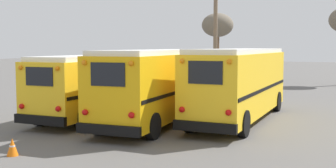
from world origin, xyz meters
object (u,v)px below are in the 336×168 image
object	(u,v)px
school_bus_0	(110,82)
traffic_cone	(12,147)
school_bus_1	(159,83)
school_bus_2	(240,82)
utility_pole	(215,32)
bare_tree_0	(218,26)

from	to	relation	value
school_bus_0	traffic_cone	size ratio (longest dim) A/B	19.39
school_bus_0	school_bus_1	size ratio (longest dim) A/B	1.11
school_bus_2	utility_pole	size ratio (longest dim) A/B	1.12
school_bus_2	bare_tree_0	world-z (taller)	bare_tree_0
school_bus_1	utility_pole	distance (m)	14.87
school_bus_1	bare_tree_0	xyz separation A→B (m)	(-3.01, 20.22, 3.50)
traffic_cone	school_bus_1	bearing A→B (deg)	75.24
school_bus_0	traffic_cone	world-z (taller)	school_bus_0
school_bus_2	traffic_cone	size ratio (longest dim) A/B	17.83
school_bus_0	utility_pole	bearing A→B (deg)	82.79
bare_tree_0	school_bus_0	bearing A→B (deg)	-90.76
utility_pole	bare_tree_0	world-z (taller)	utility_pole
school_bus_0	school_bus_2	size ratio (longest dim) A/B	1.09
bare_tree_0	traffic_cone	distance (m)	27.87
bare_tree_0	utility_pole	bearing A→B (deg)	-75.89
bare_tree_0	traffic_cone	bearing A→B (deg)	-87.67
school_bus_1	utility_pole	world-z (taller)	utility_pole
school_bus_0	bare_tree_0	world-z (taller)	bare_tree_0
school_bus_0	traffic_cone	distance (m)	8.60
school_bus_2	traffic_cone	world-z (taller)	school_bus_2
school_bus_1	school_bus_2	xyz separation A→B (m)	(3.26, 1.83, 0.02)
utility_pole	school_bus_1	bearing A→B (deg)	-83.81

